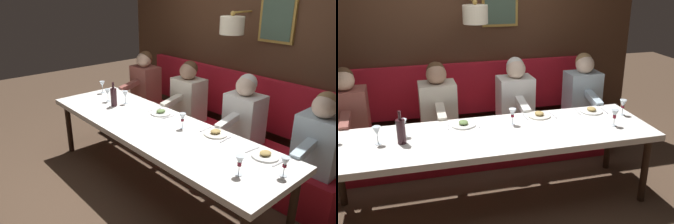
% 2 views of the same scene
% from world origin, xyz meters
% --- Properties ---
extents(ground_plane, '(12.00, 12.00, 0.00)m').
position_xyz_m(ground_plane, '(0.00, 0.00, 0.00)').
color(ground_plane, '#4C3828').
extents(dining_table, '(0.90, 3.05, 0.74)m').
position_xyz_m(dining_table, '(0.00, 0.00, 0.68)').
color(dining_table, white).
rests_on(dining_table, ground_plane).
extents(banquette_bench, '(0.52, 3.25, 0.45)m').
position_xyz_m(banquette_bench, '(0.89, 0.00, 0.23)').
color(banquette_bench, red).
rests_on(banquette_bench, ground_plane).
extents(back_wall_panel, '(0.59, 4.45, 2.90)m').
position_xyz_m(back_wall_panel, '(1.46, -0.00, 1.36)').
color(back_wall_panel, '#422819').
rests_on(back_wall_panel, ground_plane).
extents(diner_nearest, '(0.60, 0.40, 0.79)m').
position_xyz_m(diner_nearest, '(0.88, -1.33, 0.82)').
color(diner_nearest, silver).
rests_on(diner_nearest, banquette_bench).
extents(diner_near, '(0.60, 0.40, 0.79)m').
position_xyz_m(diner_near, '(0.88, -0.48, 0.82)').
color(diner_near, white).
rests_on(diner_near, banquette_bench).
extents(diner_middle, '(0.60, 0.40, 0.79)m').
position_xyz_m(diner_middle, '(0.88, 0.41, 0.82)').
color(diner_middle, beige).
rests_on(diner_middle, banquette_bench).
extents(diner_far, '(0.60, 0.40, 0.79)m').
position_xyz_m(diner_far, '(0.88, 1.34, 0.82)').
color(diner_far, '#934C42').
rests_on(diner_far, banquette_bench).
extents(place_setting_0, '(0.24, 0.32, 0.05)m').
position_xyz_m(place_setting_0, '(0.28, -1.14, 0.75)').
color(place_setting_0, white).
rests_on(place_setting_0, dining_table).
extents(place_setting_1, '(0.24, 0.31, 0.05)m').
position_xyz_m(place_setting_1, '(0.31, -0.56, 0.75)').
color(place_setting_1, silver).
rests_on(place_setting_1, dining_table).
extents(place_setting_2, '(0.24, 0.32, 0.05)m').
position_xyz_m(place_setting_2, '(0.26, 0.23, 0.75)').
color(place_setting_2, silver).
rests_on(place_setting_2, dining_table).
extents(wine_glass_0, '(0.07, 0.07, 0.16)m').
position_xyz_m(wine_glass_0, '(0.16, -0.23, 0.86)').
color(wine_glass_0, silver).
rests_on(wine_glass_0, dining_table).
extents(wine_glass_1, '(0.07, 0.07, 0.16)m').
position_xyz_m(wine_glass_1, '(-0.12, -1.18, 0.86)').
color(wine_glass_1, silver).
rests_on(wine_glass_1, dining_table).
extents(wine_glass_2, '(0.07, 0.07, 0.16)m').
position_xyz_m(wine_glass_2, '(0.04, 1.01, 0.86)').
color(wine_glass_2, silver).
rests_on(wine_glass_2, dining_table).
extents(wine_glass_3, '(0.07, 0.07, 0.16)m').
position_xyz_m(wine_glass_3, '(0.16, 0.79, 0.86)').
color(wine_glass_3, silver).
rests_on(wine_glass_3, dining_table).
extents(wine_glass_4, '(0.07, 0.07, 0.16)m').
position_xyz_m(wine_glass_4, '(0.12, -1.41, 0.86)').
color(wine_glass_4, silver).
rests_on(wine_glass_4, dining_table).
extents(wine_glass_5, '(0.07, 0.07, 0.16)m').
position_xyz_m(wine_glass_5, '(0.17, 1.38, 0.86)').
color(wine_glass_5, silver).
rests_on(wine_glass_5, dining_table).
extents(wine_bottle, '(0.08, 0.08, 0.30)m').
position_xyz_m(wine_bottle, '(-0.00, 0.81, 0.86)').
color(wine_bottle, '#33191E').
rests_on(wine_bottle, dining_table).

